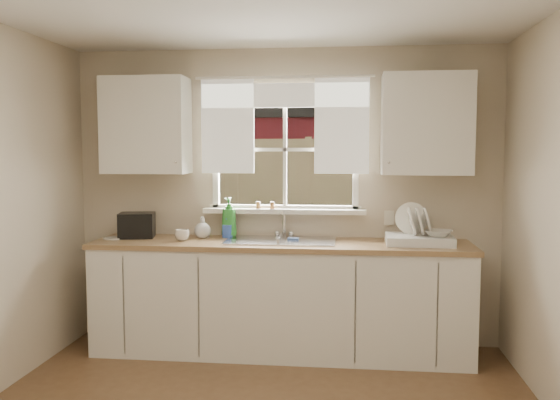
# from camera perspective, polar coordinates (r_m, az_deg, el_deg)

# --- Properties ---
(room_walls) EXTENTS (3.62, 4.02, 2.50)m
(room_walls) POSITION_cam_1_polar(r_m,az_deg,el_deg) (3.02, -3.73, -2.94)
(room_walls) COLOR beige
(room_walls) RESTS_ON ground
(window) EXTENTS (1.38, 0.16, 1.06)m
(window) POSITION_cam_1_polar(r_m,az_deg,el_deg) (5.04, 0.46, 3.00)
(window) COLOR white
(window) RESTS_ON room_walls
(curtains) EXTENTS (1.50, 0.03, 0.81)m
(curtains) POSITION_cam_1_polar(r_m,az_deg,el_deg) (4.99, 0.40, 8.13)
(curtains) COLOR white
(curtains) RESTS_ON room_walls
(base_cabinets) EXTENTS (3.00, 0.62, 0.87)m
(base_cabinets) POSITION_cam_1_polar(r_m,az_deg,el_deg) (4.87, 0.04, -9.57)
(base_cabinets) COLOR white
(base_cabinets) RESTS_ON ground
(countertop) EXTENTS (3.04, 0.65, 0.04)m
(countertop) POSITION_cam_1_polar(r_m,az_deg,el_deg) (4.78, 0.04, -4.28)
(countertop) COLOR #94714A
(countertop) RESTS_ON base_cabinets
(upper_cabinet_left) EXTENTS (0.70, 0.33, 0.80)m
(upper_cabinet_left) POSITION_cam_1_polar(r_m,az_deg,el_deg) (5.12, -12.76, 6.99)
(upper_cabinet_left) COLOR white
(upper_cabinet_left) RESTS_ON room_walls
(upper_cabinet_right) EXTENTS (0.70, 0.33, 0.80)m
(upper_cabinet_right) POSITION_cam_1_polar(r_m,az_deg,el_deg) (4.87, 13.91, 7.09)
(upper_cabinet_right) COLOR white
(upper_cabinet_right) RESTS_ON room_walls
(wall_outlet) EXTENTS (0.08, 0.01, 0.12)m
(wall_outlet) POSITION_cam_1_polar(r_m,az_deg,el_deg) (5.03, 10.45, -1.71)
(wall_outlet) COLOR beige
(wall_outlet) RESTS_ON room_walls
(sill_jars) EXTENTS (0.16, 0.04, 0.06)m
(sill_jars) POSITION_cam_1_polar(r_m,az_deg,el_deg) (5.02, -1.44, -0.51)
(sill_jars) COLOR brown
(sill_jars) RESTS_ON window
(backyard) EXTENTS (20.00, 10.00, 6.13)m
(backyard) POSITION_cam_1_polar(r_m,az_deg,el_deg) (11.57, 6.88, 13.79)
(backyard) COLOR #335421
(backyard) RESTS_ON ground
(sink) EXTENTS (0.88, 0.52, 0.40)m
(sink) POSITION_cam_1_polar(r_m,az_deg,el_deg) (4.82, 0.08, -4.83)
(sink) COLOR #B7B7BC
(sink) RESTS_ON countertop
(dish_rack) EXTENTS (0.52, 0.40, 0.32)m
(dish_rack) POSITION_cam_1_polar(r_m,az_deg,el_deg) (4.78, 13.21, -3.42)
(dish_rack) COLOR silver
(dish_rack) RESTS_ON countertop
(bowl) EXTENTS (0.26, 0.26, 0.05)m
(bowl) POSITION_cam_1_polar(r_m,az_deg,el_deg) (4.74, 15.03, -3.12)
(bowl) COLOR beige
(bowl) RESTS_ON dish_rack
(soap_bottle_a) EXTENTS (0.17, 0.17, 0.34)m
(soap_bottle_a) POSITION_cam_1_polar(r_m,az_deg,el_deg) (5.02, -4.93, -1.68)
(soap_bottle_a) COLOR #2A822E
(soap_bottle_a) RESTS_ON countertop
(soap_bottle_b) EXTENTS (0.10, 0.10, 0.17)m
(soap_bottle_b) POSITION_cam_1_polar(r_m,az_deg,el_deg) (5.00, -4.99, -2.70)
(soap_bottle_b) COLOR blue
(soap_bottle_b) RESTS_ON countertop
(soap_bottle_c) EXTENTS (0.17, 0.17, 0.18)m
(soap_bottle_c) POSITION_cam_1_polar(r_m,az_deg,el_deg) (5.01, -7.47, -2.63)
(soap_bottle_c) COLOR beige
(soap_bottle_c) RESTS_ON countertop
(saucer) EXTENTS (0.16, 0.16, 0.01)m
(saucer) POSITION_cam_1_polar(r_m,az_deg,el_deg) (5.12, -15.77, -3.56)
(saucer) COLOR silver
(saucer) RESTS_ON countertop
(cup) EXTENTS (0.13, 0.13, 0.09)m
(cup) POSITION_cam_1_polar(r_m,az_deg,el_deg) (4.89, -9.42, -3.35)
(cup) COLOR silver
(cup) RESTS_ON countertop
(black_appliance) EXTENTS (0.33, 0.30, 0.21)m
(black_appliance) POSITION_cam_1_polar(r_m,az_deg,el_deg) (5.14, -13.61, -2.36)
(black_appliance) COLOR black
(black_appliance) RESTS_ON countertop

